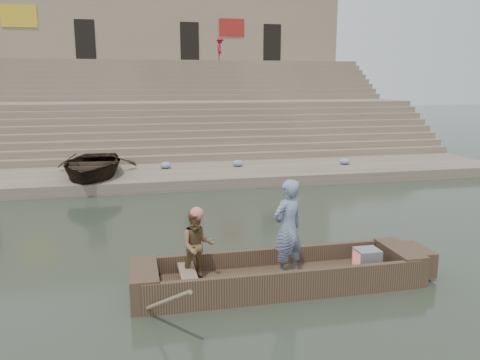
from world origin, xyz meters
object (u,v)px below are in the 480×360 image
object	(u,v)px
main_rowboat	(279,281)
pedestrian	(220,49)
rowing_man	(197,246)
television	(366,259)
beached_rowboat	(91,164)
standing_man	(288,228)

from	to	relation	value
main_rowboat	pedestrian	world-z (taller)	pedestrian
main_rowboat	rowing_man	world-z (taller)	rowing_man
television	beached_rowboat	world-z (taller)	beached_rowboat
pedestrian	television	bearing A→B (deg)	-171.44
main_rowboat	television	world-z (taller)	television
main_rowboat	television	xyz separation A→B (m)	(1.81, 0.00, 0.31)
rowing_man	standing_man	bearing A→B (deg)	-7.36
standing_man	beached_rowboat	bearing A→B (deg)	-91.22
main_rowboat	television	distance (m)	1.84
main_rowboat	television	bearing A→B (deg)	0.00
rowing_man	television	size ratio (longest dim) A/B	2.94
rowing_man	pedestrian	bearing A→B (deg)	76.72
rowing_man	television	world-z (taller)	rowing_man
main_rowboat	beached_rowboat	xyz separation A→B (m)	(-4.21, 10.08, 0.74)
television	pedestrian	bearing A→B (deg)	86.71
rowing_man	television	bearing A→B (deg)	-4.58
main_rowboat	standing_man	distance (m)	1.07
beached_rowboat	pedestrian	size ratio (longest dim) A/B	2.85
main_rowboat	beached_rowboat	world-z (taller)	beached_rowboat
rowing_man	beached_rowboat	distance (m)	10.28
beached_rowboat	rowing_man	bearing A→B (deg)	-70.48
beached_rowboat	pedestrian	xyz separation A→B (m)	(7.41, 13.99, 5.11)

